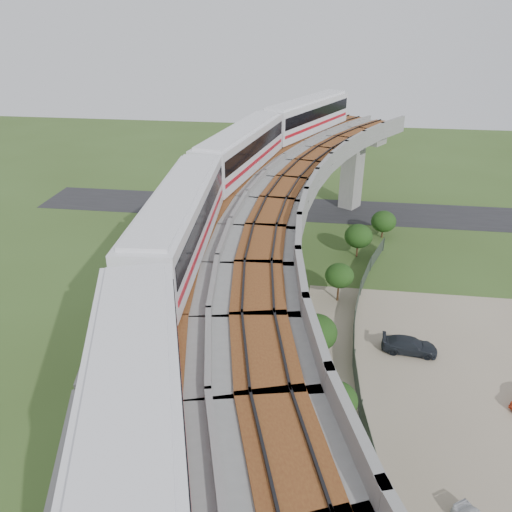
% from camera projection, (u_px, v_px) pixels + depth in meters
% --- Properties ---
extents(ground, '(160.00, 160.00, 0.00)m').
position_uv_depth(ground, '(235.00, 356.00, 36.23)').
color(ground, '#385020').
rests_on(ground, ground).
extents(dirt_lot, '(18.00, 26.00, 0.04)m').
position_uv_depth(dirt_lot, '(439.00, 393.00, 32.75)').
color(dirt_lot, gray).
rests_on(dirt_lot, ground).
extents(asphalt_road, '(60.00, 8.00, 0.03)m').
position_uv_depth(asphalt_road, '(276.00, 208.00, 62.79)').
color(asphalt_road, '#232326').
rests_on(asphalt_road, ground).
extents(viaduct, '(19.58, 73.98, 11.40)m').
position_uv_depth(viaduct, '(292.00, 247.00, 31.70)').
color(viaduct, '#99968E').
rests_on(viaduct, ground).
extents(metro_train, '(11.83, 61.27, 3.64)m').
position_uv_depth(metro_train, '(244.00, 183.00, 32.94)').
color(metro_train, silver).
rests_on(metro_train, ground).
extents(fence, '(3.87, 38.73, 1.50)m').
position_uv_depth(fence, '(373.00, 359.00, 34.71)').
color(fence, '#2D382D').
rests_on(fence, ground).
extents(tree_0, '(2.69, 2.69, 3.06)m').
position_uv_depth(tree_0, '(384.00, 221.00, 53.96)').
color(tree_0, '#382314').
rests_on(tree_0, ground).
extents(tree_1, '(2.78, 2.78, 3.45)m').
position_uv_depth(tree_1, '(358.00, 236.00, 49.66)').
color(tree_1, '#382314').
rests_on(tree_1, ground).
extents(tree_2, '(2.43, 2.43, 3.49)m').
position_uv_depth(tree_2, '(339.00, 276.00, 41.97)').
color(tree_2, '#382314').
rests_on(tree_2, ground).
extents(tree_3, '(3.04, 3.04, 3.33)m').
position_uv_depth(tree_3, '(316.00, 333.00, 35.38)').
color(tree_3, '#382314').
rests_on(tree_3, ground).
extents(tree_4, '(2.45, 2.45, 3.19)m').
position_uv_depth(tree_4, '(337.00, 400.00, 29.14)').
color(tree_4, '#382314').
rests_on(tree_4, ground).
extents(tree_5, '(2.31, 2.31, 2.95)m').
position_uv_depth(tree_5, '(345.00, 489.00, 23.98)').
color(tree_5, '#382314').
rests_on(tree_5, ground).
extents(car_dark, '(4.09, 1.94, 1.15)m').
position_uv_depth(car_dark, '(409.00, 345.00, 36.37)').
color(car_dark, black).
rests_on(car_dark, dirt_lot).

